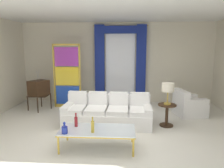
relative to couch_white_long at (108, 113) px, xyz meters
name	(u,v)px	position (x,y,z in m)	size (l,w,h in m)	color
ground_plane	(111,131)	(0.14, -0.53, -0.31)	(16.00, 16.00, 0.00)	silver
wall_rear	(117,63)	(0.14, 2.53, 1.19)	(8.00, 0.12, 3.00)	beige
ceiling_slab	(113,11)	(0.14, 0.27, 2.71)	(8.00, 7.60, 0.04)	white
curtained_window	(120,57)	(0.28, 2.36, 1.44)	(2.00, 0.17, 2.70)	white
couch_white_long	(108,113)	(0.00, 0.00, 0.00)	(2.37, 1.00, 0.86)	white
coffee_table	(97,131)	(-0.09, -1.41, 0.07)	(1.54, 0.71, 0.41)	silver
bottle_blue_decanter	(93,126)	(-0.16, -1.58, 0.24)	(0.06, 0.06, 0.32)	gold
bottle_crystal_tall	(65,129)	(-0.71, -1.67, 0.19)	(0.12, 0.12, 0.24)	navy
bottle_amber_squat	(76,121)	(-0.57, -1.29, 0.22)	(0.07, 0.07, 0.30)	maroon
vintage_tv	(39,88)	(-2.41, 1.19, 0.42)	(0.72, 0.75, 1.35)	#382314
armchair_white	(188,106)	(2.42, 0.91, -0.02)	(0.96, 0.95, 0.80)	white
stained_glass_divider	(67,77)	(-1.54, 1.56, 0.75)	(0.95, 0.05, 2.20)	gold
peacock_figurine	(79,104)	(-1.06, 1.13, -0.09)	(0.44, 0.60, 0.50)	beige
round_side_table	(167,113)	(1.58, -0.05, 0.05)	(0.48, 0.48, 0.59)	#382314
table_lamp_brass	(168,88)	(1.58, -0.05, 0.72)	(0.32, 0.32, 0.57)	#B29338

